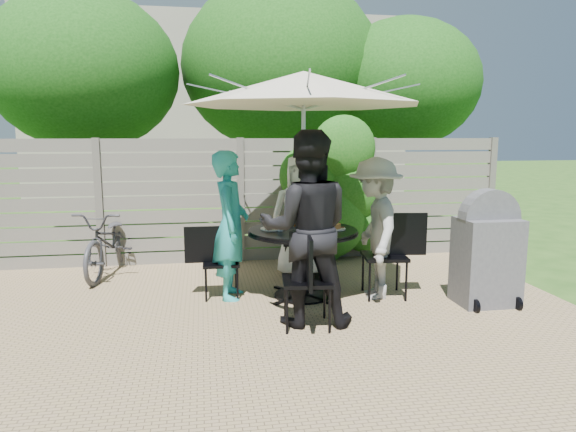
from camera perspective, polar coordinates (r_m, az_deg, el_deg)
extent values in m
plane|color=#264B17|center=(4.93, -2.40, -13.53)|extent=(60.00, 60.00, 0.00)
cube|color=#967A57|center=(5.39, -3.07, -11.41)|extent=(7.00, 6.00, 0.02)
cube|color=slate|center=(7.60, -5.26, 1.69)|extent=(8.00, 0.10, 1.85)
ellipsoid|color=#195613|center=(7.69, 5.29, 1.58)|extent=(1.20, 0.70, 1.80)
cube|color=#A99D8D|center=(16.54, -7.73, 11.05)|extent=(10.00, 6.00, 5.00)
ellipsoid|color=#144610|center=(9.78, -21.67, 14.74)|extent=(3.20, 3.20, 2.72)
ellipsoid|color=#144610|center=(10.22, -0.72, 16.26)|extent=(3.80, 3.80, 3.23)
ellipsoid|color=#144610|center=(10.09, 12.76, 14.14)|extent=(2.80, 2.80, 2.38)
cylinder|color=black|center=(5.90, 1.67, -1.64)|extent=(1.42, 1.42, 0.03)
cylinder|color=black|center=(5.99, 1.65, -5.41)|extent=(0.09, 0.09, 0.80)
cylinder|color=black|center=(6.09, 1.64, -8.85)|extent=(0.67, 0.67, 0.04)
cylinder|color=silver|center=(5.84, 1.69, 2.46)|extent=(0.05, 0.05, 2.45)
cone|color=beige|center=(5.82, 1.75, 13.99)|extent=(3.04, 3.04, 0.37)
cube|color=black|center=(6.90, 1.34, -2.87)|extent=(0.51, 0.51, 0.04)
cube|color=black|center=(7.07, 1.23, -0.50)|extent=(0.09, 0.46, 0.47)
imported|color=white|center=(6.71, 1.39, -0.14)|extent=(0.87, 0.64, 1.65)
cube|color=black|center=(6.02, -7.46, -5.19)|extent=(0.42, 0.42, 0.03)
cube|color=black|center=(5.97, -9.48, -3.15)|extent=(0.41, 0.03, 0.42)
imported|color=teal|center=(5.91, -6.39, -1.08)|extent=(0.50, 0.68, 1.72)
cube|color=black|center=(5.05, 2.09, -7.21)|extent=(0.52, 0.52, 0.04)
cube|color=black|center=(4.76, 2.35, -5.04)|extent=(0.09, 0.47, 0.48)
imported|color=black|center=(5.05, 2.06, -1.48)|extent=(1.05, 0.87, 1.94)
cube|color=black|center=(6.08, 10.67, -4.43)|extent=(0.54, 0.54, 0.04)
cube|color=black|center=(6.08, 12.97, -1.96)|extent=(0.48, 0.10, 0.49)
imported|color=#9C9B98|center=(5.99, 9.64, -1.40)|extent=(0.77, 1.14, 1.64)
cylinder|color=white|center=(6.25, 1.54, -0.82)|extent=(0.26, 0.26, 0.01)
cylinder|color=#BC7037|center=(6.24, 1.54, -0.53)|extent=(0.15, 0.15, 0.05)
cylinder|color=white|center=(5.89, -1.83, -1.42)|extent=(0.26, 0.26, 0.01)
cylinder|color=#BC7037|center=(5.89, -1.83, -1.12)|extent=(0.15, 0.15, 0.05)
cylinder|color=white|center=(5.54, 1.82, -2.09)|extent=(0.26, 0.26, 0.01)
cylinder|color=#BC7037|center=(5.54, 1.83, -1.77)|extent=(0.15, 0.15, 0.05)
cylinder|color=white|center=(5.92, 5.16, -1.40)|extent=(0.26, 0.26, 0.01)
cylinder|color=#BC7037|center=(5.92, 5.16, -1.10)|extent=(0.15, 0.15, 0.05)
cylinder|color=silver|center=(6.14, 0.60, -0.40)|extent=(0.07, 0.07, 0.14)
cylinder|color=silver|center=(5.78, -0.86, -1.00)|extent=(0.07, 0.07, 0.14)
cylinder|color=silver|center=(6.00, 4.11, -0.64)|extent=(0.07, 0.07, 0.14)
cylinder|color=#59280C|center=(5.93, 1.08, -0.64)|extent=(0.09, 0.09, 0.16)
cylinder|color=#C6B293|center=(6.11, 2.53, -0.55)|extent=(0.08, 0.08, 0.12)
imported|color=#333338|center=(7.37, -19.12, -2.71)|extent=(0.90, 1.81, 0.91)
cube|color=#57575B|center=(6.12, 21.18, -4.81)|extent=(0.64, 0.49, 0.98)
cylinder|color=#57575B|center=(6.03, 21.44, -0.25)|extent=(0.65, 0.20, 0.65)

